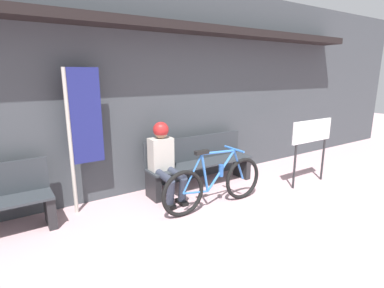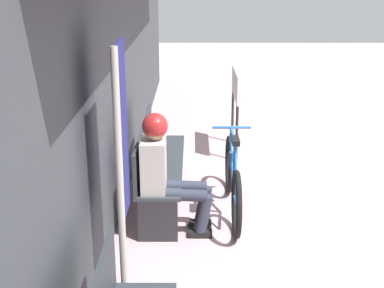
{
  "view_description": "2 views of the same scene",
  "coord_description": "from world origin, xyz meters",
  "px_view_note": "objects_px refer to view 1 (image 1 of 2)",
  "views": [
    {
      "loc": [
        -3.0,
        -1.65,
        1.84
      ],
      "look_at": [
        -0.65,
        1.92,
        0.83
      ],
      "focal_mm": 28.0,
      "sensor_mm": 36.0,
      "label": 1
    },
    {
      "loc": [
        -5.55,
        1.85,
        2.38
      ],
      "look_at": [
        -0.47,
        1.86,
        0.68
      ],
      "focal_mm": 50.0,
      "sensor_mm": 36.0,
      "label": 2
    }
  ],
  "objects_px": {
    "bicycle": "(215,183)",
    "person_seated": "(164,156)",
    "signboard": "(312,136)",
    "banner_pole": "(81,125)",
    "park_bench_near": "(200,163)"
  },
  "relations": [
    {
      "from": "bicycle",
      "to": "person_seated",
      "type": "height_order",
      "value": "person_seated"
    },
    {
      "from": "park_bench_near",
      "to": "bicycle",
      "type": "relative_size",
      "value": 1.12
    },
    {
      "from": "bicycle",
      "to": "signboard",
      "type": "xyz_separation_m",
      "value": [
        1.88,
        -0.16,
        0.48
      ]
    },
    {
      "from": "bicycle",
      "to": "person_seated",
      "type": "distance_m",
      "value": 0.85
    },
    {
      "from": "person_seated",
      "to": "banner_pole",
      "type": "distance_m",
      "value": 1.22
    },
    {
      "from": "bicycle",
      "to": "park_bench_near",
      "type": "bearing_deg",
      "value": 69.98
    },
    {
      "from": "person_seated",
      "to": "banner_pole",
      "type": "bearing_deg",
      "value": 167.62
    },
    {
      "from": "person_seated",
      "to": "bicycle",
      "type": "bearing_deg",
      "value": -55.8
    },
    {
      "from": "bicycle",
      "to": "person_seated",
      "type": "relative_size",
      "value": 1.45
    },
    {
      "from": "banner_pole",
      "to": "signboard",
      "type": "distance_m",
      "value": 3.57
    },
    {
      "from": "park_bench_near",
      "to": "bicycle",
      "type": "xyz_separation_m",
      "value": [
        -0.28,
        -0.77,
        -0.05
      ]
    },
    {
      "from": "signboard",
      "to": "banner_pole",
      "type": "bearing_deg",
      "value": 162.9
    },
    {
      "from": "park_bench_near",
      "to": "banner_pole",
      "type": "bearing_deg",
      "value": 176.42
    },
    {
      "from": "park_bench_near",
      "to": "person_seated",
      "type": "height_order",
      "value": "person_seated"
    },
    {
      "from": "park_bench_near",
      "to": "signboard",
      "type": "height_order",
      "value": "signboard"
    }
  ]
}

